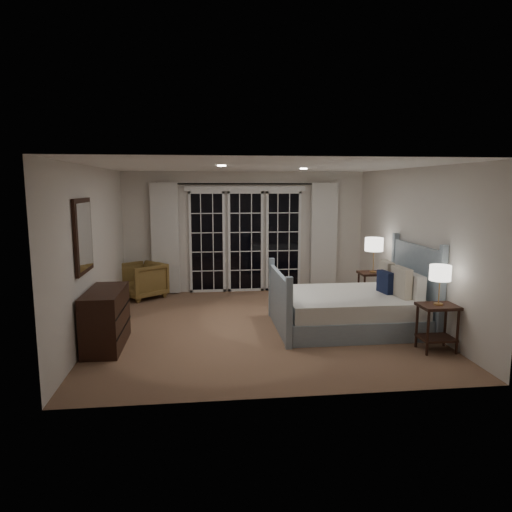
{
  "coord_description": "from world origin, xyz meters",
  "views": [
    {
      "loc": [
        -0.87,
        -6.96,
        2.21
      ],
      "look_at": [
        -0.01,
        0.51,
        1.05
      ],
      "focal_mm": 32.0,
      "sensor_mm": 36.0,
      "label": 1
    }
  ],
  "objects": [
    {
      "name": "ceiling",
      "position": [
        0.0,
        0.0,
        2.5
      ],
      "size": [
        5.0,
        5.0,
        0.0
      ],
      "primitive_type": "plane",
      "rotation": [
        3.14,
        0.0,
        0.0
      ],
      "color": "white",
      "rests_on": "wall_back"
    },
    {
      "name": "curtain_right",
      "position": [
        1.65,
        2.38,
        1.15
      ],
      "size": [
        0.55,
        0.1,
        2.25
      ],
      "primitive_type": "cube",
      "color": "silver",
      "rests_on": "curtain_rod"
    },
    {
      "name": "downlight_b",
      "position": [
        -0.6,
        -0.4,
        2.49
      ],
      "size": [
        0.12,
        0.12,
        0.01
      ],
      "primitive_type": "cylinder",
      "color": "white",
      "rests_on": "ceiling"
    },
    {
      "name": "armchair",
      "position": [
        -2.1,
        2.1,
        0.35
      ],
      "size": [
        1.08,
        1.07,
        0.71
      ],
      "primitive_type": "imported",
      "rotation": [
        0.0,
        0.0,
        -0.9
      ],
      "color": "brown",
      "rests_on": "floor"
    },
    {
      "name": "wall_front",
      "position": [
        0.0,
        -2.5,
        1.25
      ],
      "size": [
        5.0,
        0.02,
        2.5
      ],
      "primitive_type": "cube",
      "color": "silver",
      "rests_on": "floor"
    },
    {
      "name": "nightstand_left",
      "position": [
        2.23,
        -1.37,
        0.42
      ],
      "size": [
        0.49,
        0.39,
        0.64
      ],
      "color": "black",
      "rests_on": "floor"
    },
    {
      "name": "mirror",
      "position": [
        -2.47,
        -0.69,
        1.55
      ],
      "size": [
        0.05,
        0.85,
        1.0
      ],
      "color": "black",
      "rests_on": "wall_left"
    },
    {
      "name": "french_doors",
      "position": [
        0.0,
        2.46,
        1.09
      ],
      "size": [
        2.5,
        0.04,
        2.2
      ],
      "color": "black",
      "rests_on": "wall_back"
    },
    {
      "name": "curtain_rod",
      "position": [
        0.0,
        2.4,
        2.25
      ],
      "size": [
        3.5,
        0.03,
        0.03
      ],
      "primitive_type": "cylinder",
      "rotation": [
        0.0,
        1.57,
        0.0
      ],
      "color": "black",
      "rests_on": "wall_back"
    },
    {
      "name": "dresser",
      "position": [
        -2.23,
        -0.69,
        0.4
      ],
      "size": [
        0.48,
        1.13,
        0.8
      ],
      "color": "black",
      "rests_on": "floor"
    },
    {
      "name": "curtain_left",
      "position": [
        -1.65,
        2.38,
        1.15
      ],
      "size": [
        0.55,
        0.1,
        2.25
      ],
      "primitive_type": "cube",
      "color": "silver",
      "rests_on": "curtain_rod"
    },
    {
      "name": "nightstand_right",
      "position": [
        2.2,
        0.92,
        0.43
      ],
      "size": [
        0.5,
        0.4,
        0.65
      ],
      "color": "black",
      "rests_on": "floor"
    },
    {
      "name": "lamp_left",
      "position": [
        2.23,
        -1.37,
        1.06
      ],
      "size": [
        0.28,
        0.28,
        0.54
      ],
      "color": "tan",
      "rests_on": "nightstand_left"
    },
    {
      "name": "wall_right",
      "position": [
        2.5,
        0.0,
        1.25
      ],
      "size": [
        0.02,
        5.0,
        2.5
      ],
      "primitive_type": "cube",
      "color": "silver",
      "rests_on": "floor"
    },
    {
      "name": "downlight_a",
      "position": [
        0.8,
        0.6,
        2.49
      ],
      "size": [
        0.12,
        0.12,
        0.01
      ],
      "primitive_type": "cylinder",
      "color": "white",
      "rests_on": "ceiling"
    },
    {
      "name": "wall_back",
      "position": [
        0.0,
        2.5,
        1.25
      ],
      "size": [
        5.0,
        0.02,
        2.5
      ],
      "primitive_type": "cube",
      "color": "silver",
      "rests_on": "floor"
    },
    {
      "name": "wall_left",
      "position": [
        -2.5,
        0.0,
        1.25
      ],
      "size": [
        0.02,
        5.0,
        2.5
      ],
      "primitive_type": "cube",
      "color": "silver",
      "rests_on": "floor"
    },
    {
      "name": "bed",
      "position": [
        1.42,
        -0.26,
        0.33
      ],
      "size": [
        2.23,
        1.6,
        1.3
      ],
      "color": "#8799A3",
      "rests_on": "floor"
    },
    {
      "name": "lamp_right",
      "position": [
        2.2,
        0.92,
        1.15
      ],
      "size": [
        0.33,
        0.33,
        0.63
      ],
      "color": "tan",
      "rests_on": "nightstand_right"
    },
    {
      "name": "floor",
      "position": [
        0.0,
        0.0,
        0.0
      ],
      "size": [
        5.0,
        5.0,
        0.0
      ],
      "primitive_type": "plane",
      "color": "#875F49",
      "rests_on": "ground"
    }
  ]
}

